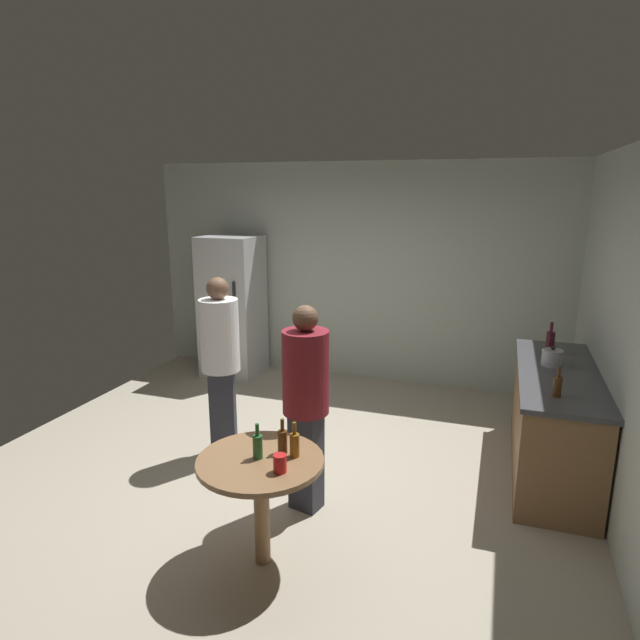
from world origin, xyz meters
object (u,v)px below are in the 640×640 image
object	(u,v)px
wine_bottle_on_counter	(550,343)
plastic_cup_red	(280,463)
beer_bottle_amber	(295,444)
beer_bottle_green	(258,446)
foreground_table	(261,474)
beer_bottle_brown	(283,441)
person_in_white_shirt	(220,354)
kettle	(552,358)
beer_bottle_on_counter	(557,386)
person_in_maroon_shirt	(306,394)
refrigerator	(233,306)

from	to	relation	value
wine_bottle_on_counter	plastic_cup_red	distance (m)	2.93
beer_bottle_amber	beer_bottle_green	bearing A→B (deg)	-155.91
foreground_table	plastic_cup_red	bearing A→B (deg)	-30.78
beer_bottle_brown	person_in_white_shirt	xyz separation A→B (m)	(-1.06, 1.11, 0.14)
beer_bottle_green	foreground_table	bearing A→B (deg)	-17.49
wine_bottle_on_counter	kettle	bearing A→B (deg)	-89.30
beer_bottle_green	plastic_cup_red	bearing A→B (deg)	-29.69
beer_bottle_on_counter	person_in_maroon_shirt	xyz separation A→B (m)	(-1.73, -0.59, -0.06)
wine_bottle_on_counter	plastic_cup_red	xyz separation A→B (m)	(-1.62, -2.43, -0.23)
kettle	beer_bottle_on_counter	bearing A→B (deg)	-91.56
kettle	plastic_cup_red	distance (m)	2.68
foreground_table	beer_bottle_amber	world-z (taller)	beer_bottle_amber
beer_bottle_on_counter	person_in_white_shirt	distance (m)	2.74
kettle	beer_bottle_brown	size ratio (longest dim) A/B	1.06
beer_bottle_brown	beer_bottle_on_counter	bearing A→B (deg)	34.31
beer_bottle_amber	person_in_white_shirt	xyz separation A→B (m)	(-1.15, 1.13, 0.14)
kettle	foreground_table	size ratio (longest dim) A/B	0.30
beer_bottle_on_counter	plastic_cup_red	world-z (taller)	beer_bottle_on_counter
kettle	beer_bottle_on_counter	world-z (taller)	beer_bottle_on_counter
refrigerator	beer_bottle_on_counter	xyz separation A→B (m)	(3.70, -2.00, 0.08)
refrigerator	kettle	bearing A→B (deg)	-18.63
person_in_white_shirt	beer_bottle_green	bearing A→B (deg)	17.20
beer_bottle_green	person_in_maroon_shirt	bearing A→B (deg)	83.77
wine_bottle_on_counter	person_in_white_shirt	world-z (taller)	person_in_white_shirt
foreground_table	plastic_cup_red	world-z (taller)	plastic_cup_red
wine_bottle_on_counter	beer_bottle_on_counter	xyz separation A→B (m)	(-0.02, -1.06, -0.03)
beer_bottle_amber	person_in_white_shirt	distance (m)	1.62
beer_bottle_on_counter	foreground_table	xyz separation A→B (m)	(-1.79, -1.27, -0.35)
foreground_table	kettle	bearing A→B (deg)	48.14
refrigerator	beer_bottle_on_counter	distance (m)	4.20
refrigerator	foreground_table	bearing A→B (deg)	-59.67
foreground_table	plastic_cup_red	distance (m)	0.26
beer_bottle_on_counter	beer_bottle_amber	size ratio (longest dim) A/B	1.00
kettle	beer_bottle_on_counter	distance (m)	0.75
wine_bottle_on_counter	person_in_maroon_shirt	xyz separation A→B (m)	(-1.75, -1.65, -0.10)
refrigerator	plastic_cup_red	world-z (taller)	refrigerator
beer_bottle_amber	kettle	bearing A→B (deg)	49.89
kettle	person_in_white_shirt	distance (m)	2.87
refrigerator	beer_bottle_green	distance (m)	3.77
wine_bottle_on_counter	foreground_table	xyz separation A→B (m)	(-1.80, -2.33, -0.39)
person_in_maroon_shirt	beer_bottle_brown	bearing A→B (deg)	18.13
refrigerator	person_in_white_shirt	bearing A→B (deg)	-64.79
kettle	beer_bottle_brown	xyz separation A→B (m)	(-1.70, -1.90, -0.15)
person_in_white_shirt	beer_bottle_on_counter	bearing A→B (deg)	70.61
foreground_table	beer_bottle_amber	size ratio (longest dim) A/B	3.48
beer_bottle_amber	person_in_white_shirt	size ratio (longest dim) A/B	0.14
beer_bottle_brown	kettle	bearing A→B (deg)	48.08
refrigerator	beer_bottle_amber	bearing A→B (deg)	-56.41
beer_bottle_amber	beer_bottle_green	world-z (taller)	same
wine_bottle_on_counter	person_in_maroon_shirt	world-z (taller)	person_in_maroon_shirt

